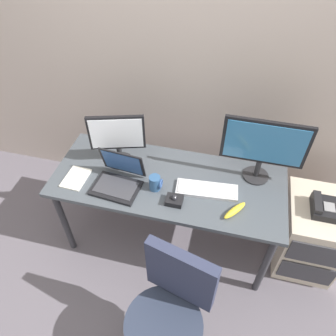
{
  "coord_description": "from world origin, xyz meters",
  "views": [
    {
      "loc": [
        0.36,
        -1.46,
        2.37
      ],
      "look_at": [
        0.0,
        0.0,
        0.85
      ],
      "focal_mm": 34.32,
      "sensor_mm": 36.0,
      "label": 1
    }
  ],
  "objects_px": {
    "monitor_main": "(264,146)",
    "laptop": "(118,179)",
    "trackball_mouse": "(174,200)",
    "banana": "(235,210)",
    "monitor_side": "(117,137)",
    "keyboard": "(207,190)",
    "office_chair": "(169,319)",
    "file_cabinet": "(309,233)",
    "paper_notepad": "(76,178)",
    "coffee_mug": "(155,183)",
    "desk_phone": "(324,207)"
  },
  "relations": [
    {
      "from": "laptop",
      "to": "banana",
      "type": "relative_size",
      "value": 1.75
    },
    {
      "from": "keyboard",
      "to": "coffee_mug",
      "type": "bearing_deg",
      "value": -170.06
    },
    {
      "from": "desk_phone",
      "to": "banana",
      "type": "bearing_deg",
      "value": -156.7
    },
    {
      "from": "trackball_mouse",
      "to": "banana",
      "type": "distance_m",
      "value": 0.39
    },
    {
      "from": "coffee_mug",
      "to": "desk_phone",
      "type": "bearing_deg",
      "value": 9.0
    },
    {
      "from": "office_chair",
      "to": "trackball_mouse",
      "type": "distance_m",
      "value": 0.7
    },
    {
      "from": "laptop",
      "to": "trackball_mouse",
      "type": "bearing_deg",
      "value": -9.41
    },
    {
      "from": "keyboard",
      "to": "coffee_mug",
      "type": "relative_size",
      "value": 3.89
    },
    {
      "from": "trackball_mouse",
      "to": "file_cabinet",
      "type": "bearing_deg",
      "value": 16.02
    },
    {
      "from": "monitor_main",
      "to": "laptop",
      "type": "relative_size",
      "value": 1.63
    },
    {
      "from": "monitor_side",
      "to": "office_chair",
      "type": "bearing_deg",
      "value": -56.98
    },
    {
      "from": "monitor_main",
      "to": "keyboard",
      "type": "height_order",
      "value": "monitor_main"
    },
    {
      "from": "file_cabinet",
      "to": "coffee_mug",
      "type": "xyz_separation_m",
      "value": [
        -1.13,
        -0.19,
        0.48
      ]
    },
    {
      "from": "office_chair",
      "to": "monitor_side",
      "type": "xyz_separation_m",
      "value": [
        -0.58,
        0.9,
        0.52
      ]
    },
    {
      "from": "file_cabinet",
      "to": "office_chair",
      "type": "height_order",
      "value": "office_chair"
    },
    {
      "from": "monitor_side",
      "to": "paper_notepad",
      "type": "bearing_deg",
      "value": -135.77
    },
    {
      "from": "desk_phone",
      "to": "banana",
      "type": "height_order",
      "value": "banana"
    },
    {
      "from": "file_cabinet",
      "to": "coffee_mug",
      "type": "relative_size",
      "value": 5.62
    },
    {
      "from": "monitor_side",
      "to": "paper_notepad",
      "type": "distance_m",
      "value": 0.41
    },
    {
      "from": "monitor_side",
      "to": "coffee_mug",
      "type": "distance_m",
      "value": 0.41
    },
    {
      "from": "keyboard",
      "to": "coffee_mug",
      "type": "xyz_separation_m",
      "value": [
        -0.34,
        -0.06,
        0.04
      ]
    },
    {
      "from": "monitor_main",
      "to": "paper_notepad",
      "type": "height_order",
      "value": "monitor_main"
    },
    {
      "from": "file_cabinet",
      "to": "banana",
      "type": "distance_m",
      "value": 0.79
    },
    {
      "from": "monitor_side",
      "to": "banana",
      "type": "height_order",
      "value": "monitor_side"
    },
    {
      "from": "laptop",
      "to": "banana",
      "type": "xyz_separation_m",
      "value": [
        0.79,
        -0.05,
        -0.03
      ]
    },
    {
      "from": "desk_phone",
      "to": "file_cabinet",
      "type": "bearing_deg",
      "value": 63.22
    },
    {
      "from": "office_chair",
      "to": "monitor_side",
      "type": "distance_m",
      "value": 1.19
    },
    {
      "from": "file_cabinet",
      "to": "coffee_mug",
      "type": "height_order",
      "value": "coffee_mug"
    },
    {
      "from": "keyboard",
      "to": "banana",
      "type": "height_order",
      "value": "banana"
    },
    {
      "from": "keyboard",
      "to": "paper_notepad",
      "type": "bearing_deg",
      "value": -173.21
    },
    {
      "from": "office_chair",
      "to": "keyboard",
      "type": "bearing_deg",
      "value": 84.44
    },
    {
      "from": "keyboard",
      "to": "trackball_mouse",
      "type": "bearing_deg",
      "value": -142.19
    },
    {
      "from": "laptop",
      "to": "coffee_mug",
      "type": "relative_size",
      "value": 3.08
    },
    {
      "from": "monitor_main",
      "to": "trackball_mouse",
      "type": "bearing_deg",
      "value": -144.06
    },
    {
      "from": "monitor_side",
      "to": "banana",
      "type": "relative_size",
      "value": 2.12
    },
    {
      "from": "office_chair",
      "to": "monitor_main",
      "type": "distance_m",
      "value": 1.2
    },
    {
      "from": "paper_notepad",
      "to": "desk_phone",
      "type": "bearing_deg",
      "value": 7.63
    },
    {
      "from": "banana",
      "to": "monitor_main",
      "type": "bearing_deg",
      "value": 72.22
    },
    {
      "from": "office_chair",
      "to": "paper_notepad",
      "type": "bearing_deg",
      "value": 141.43
    },
    {
      "from": "office_chair",
      "to": "laptop",
      "type": "xyz_separation_m",
      "value": [
        -0.52,
        0.68,
        0.34
      ]
    },
    {
      "from": "monitor_main",
      "to": "banana",
      "type": "distance_m",
      "value": 0.45
    },
    {
      "from": "keyboard",
      "to": "laptop",
      "type": "height_order",
      "value": "laptop"
    },
    {
      "from": "file_cabinet",
      "to": "keyboard",
      "type": "distance_m",
      "value": 0.92
    },
    {
      "from": "office_chair",
      "to": "paper_notepad",
      "type": "distance_m",
      "value": 1.1
    },
    {
      "from": "paper_notepad",
      "to": "monitor_main",
      "type": "bearing_deg",
      "value": 14.93
    },
    {
      "from": "office_chair",
      "to": "laptop",
      "type": "height_order",
      "value": "laptop"
    },
    {
      "from": "desk_phone",
      "to": "monitor_side",
      "type": "xyz_separation_m",
      "value": [
        -1.44,
        0.01,
        0.31
      ]
    },
    {
      "from": "trackball_mouse",
      "to": "monitor_main",
      "type": "bearing_deg",
      "value": 35.94
    },
    {
      "from": "monitor_side",
      "to": "trackball_mouse",
      "type": "bearing_deg",
      "value": -30.69
    },
    {
      "from": "monitor_main",
      "to": "keyboard",
      "type": "distance_m",
      "value": 0.46
    }
  ]
}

